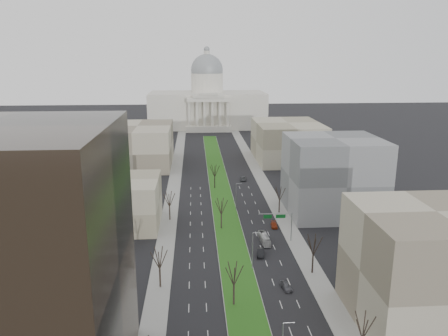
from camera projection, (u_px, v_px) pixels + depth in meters
name	position (u px, v px, depth m)	size (l,w,h in m)	color
ground	(220.00, 188.00, 164.97)	(600.00, 600.00, 0.00)	black
median	(220.00, 189.00, 163.96)	(8.00, 222.03, 0.20)	#999993
sidewalk_left	(170.00, 212.00, 139.63)	(5.00, 330.00, 0.15)	gray
sidewalk_right	(278.00, 209.00, 141.95)	(5.00, 330.00, 0.15)	gray
capitol	(207.00, 103.00, 305.46)	(80.00, 46.00, 55.00)	beige
building_beige_left	(114.00, 203.00, 127.22)	(26.00, 22.00, 14.00)	gray
building_tan_right	(429.00, 268.00, 79.38)	(26.00, 24.00, 22.00)	gray
building_grey_right	(333.00, 176.00, 137.18)	(28.00, 26.00, 24.00)	slate
building_far_left	(138.00, 145.00, 199.06)	(30.00, 40.00, 18.00)	gray
building_far_right	(287.00, 141.00, 208.53)	(30.00, 40.00, 18.00)	gray
tree_left_mid	(159.00, 258.00, 92.51)	(5.40, 5.40, 9.72)	black
tree_left_far	(169.00, 199.00, 131.20)	(5.28, 5.28, 9.50)	black
tree_right_near	(364.00, 325.00, 69.74)	(5.16, 5.16, 9.29)	black
tree_right_mid	(314.00, 244.00, 98.62)	(5.52, 5.52, 9.94)	black
tree_right_far	(280.00, 193.00, 137.42)	(5.04, 5.04, 9.07)	black
tree_median_a	(234.00, 273.00, 85.79)	(5.40, 5.40, 9.72)	black
tree_median_b	(221.00, 206.00, 124.44)	(5.40, 5.40, 9.72)	black
tree_median_c	(215.00, 170.00, 163.09)	(5.40, 5.40, 9.72)	black
streetlamp_median_b	(253.00, 250.00, 101.21)	(1.90, 0.20, 9.16)	gray
streetlamp_median_c	(236.00, 196.00, 139.86)	(1.90, 0.20, 9.16)	gray
mast_arm_signs	(282.00, 220.00, 116.05)	(9.12, 0.24, 8.09)	gray
car_grey_near	(286.00, 286.00, 93.45)	(1.65, 4.10, 1.40)	#4B4C53
car_black	(261.00, 252.00, 109.17)	(1.68, 4.81, 1.59)	black
car_red	(274.00, 225.00, 127.32)	(1.79, 4.41, 1.28)	maroon
car_grey_far	(243.00, 179.00, 175.22)	(2.25, 4.88, 1.36)	#484A4F
box_van	(264.00, 239.00, 116.63)	(1.88, 8.04, 2.24)	silver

